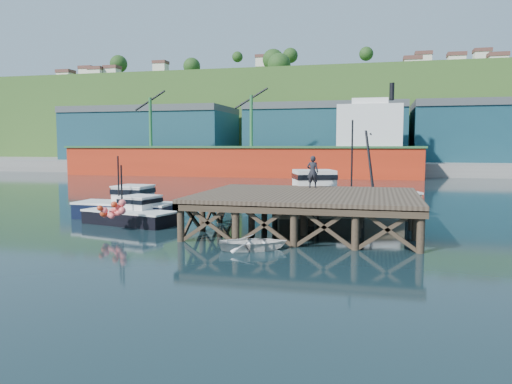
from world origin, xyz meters
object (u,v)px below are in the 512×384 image
(dinghy, at_px, (253,243))
(dockworker, at_px, (313,172))
(boat_navy, at_px, (127,206))
(boat_black, at_px, (132,213))
(trawler, at_px, (342,196))

(dinghy, distance_m, dockworker, 9.93)
(boat_navy, relative_size, boat_black, 1.07)
(boat_black, bearing_deg, dockworker, 33.72)
(boat_black, height_order, dinghy, boat_black)
(boat_navy, xyz_separation_m, boat_black, (1.49, -2.16, -0.16))
(trawler, bearing_deg, dinghy, -122.80)
(dinghy, bearing_deg, boat_black, 38.86)
(boat_navy, height_order, dinghy, boat_navy)
(boat_navy, distance_m, trawler, 14.49)
(boat_navy, height_order, trawler, trawler)
(trawler, bearing_deg, boat_black, -169.02)
(boat_navy, relative_size, dockworker, 3.32)
(trawler, relative_size, dinghy, 3.26)
(boat_navy, bearing_deg, dockworker, 9.95)
(boat_black, bearing_deg, dinghy, -17.85)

